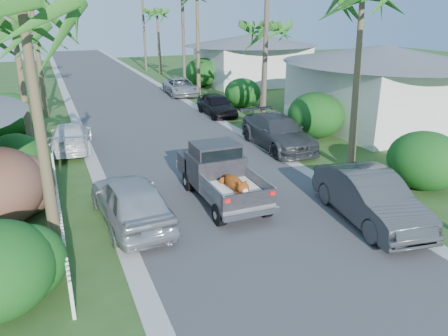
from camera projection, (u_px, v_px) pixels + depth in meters
name	position (u px, v px, depth m)	size (l,w,h in m)	color
ground	(298.00, 265.00, 12.25)	(120.00, 120.00, 0.00)	#2C4D1C
road	(128.00, 102.00, 33.97)	(8.00, 100.00, 0.02)	#38383A
curb_left	(70.00, 106.00, 32.42)	(0.60, 100.00, 0.06)	#A5A39E
curb_right	(181.00, 98.00, 35.51)	(0.60, 100.00, 0.06)	#A5A39E
pickup_truck	(218.00, 172.00, 16.41)	(1.98, 5.12, 2.06)	black
parked_car_rn	(370.00, 198.00, 14.56)	(1.78, 5.10, 1.68)	#333739
parked_car_rm	(278.00, 132.00, 22.49)	(2.27, 5.59, 1.62)	#34383A
parked_car_rf	(217.00, 105.00, 29.43)	(1.72, 4.27, 1.45)	black
parked_car_rd	(181.00, 87.00, 36.57)	(2.28, 4.94, 1.37)	#A7A9AD
parked_car_ln	(131.00, 201.00, 14.36)	(1.96, 4.88, 1.66)	#B1B4B9
parked_car_lf	(71.00, 137.00, 22.10)	(1.93, 4.76, 1.38)	silver
palm_l_a	(21.00, 1.00, 10.27)	(4.40, 4.40, 8.20)	olive
palm_l_b	(13.00, 25.00, 18.14)	(4.40, 4.40, 7.40)	olive
palm_l_d	(26.00, 14.00, 37.27)	(4.40, 4.40, 7.70)	olive
palm_r_b	(265.00, 24.00, 25.64)	(4.40, 4.40, 7.20)	olive
palm_r_d	(157.00, 10.00, 47.06)	(4.40, 4.40, 8.00)	olive
shrub_l_c	(16.00, 158.00, 17.94)	(2.40, 2.64, 2.00)	#134214
shrub_l_d	(8.00, 114.00, 24.61)	(3.20, 3.52, 2.40)	#134214
shrub_r_a	(425.00, 161.00, 17.20)	(2.80, 3.08, 2.30)	#134214
shrub_r_b	(315.00, 115.00, 24.19)	(3.00, 3.30, 2.50)	#134214
shrub_r_c	(243.00, 93.00, 31.97)	(2.60, 2.86, 2.10)	#134214
shrub_r_d	(203.00, 72.00, 40.76)	(3.20, 3.52, 2.60)	#134214
picket_fence	(59.00, 207.00, 14.70)	(0.10, 11.00, 1.00)	white
house_right_near	(380.00, 89.00, 26.60)	(8.00, 9.00, 4.80)	silver
house_right_far	(251.00, 61.00, 42.28)	(9.00, 8.00, 4.60)	silver
utility_pole_b	(265.00, 51.00, 24.00)	(1.60, 0.26, 9.00)	brown
utility_pole_c	(183.00, 37.00, 37.03)	(1.60, 0.26, 9.00)	brown
utility_pole_d	(144.00, 30.00, 50.07)	(1.60, 0.26, 9.00)	brown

